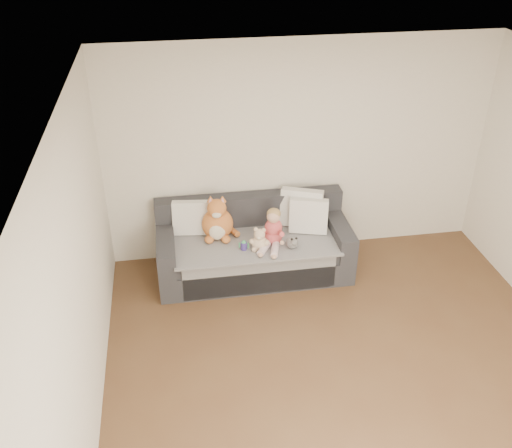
# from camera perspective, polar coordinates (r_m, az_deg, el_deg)

# --- Properties ---
(room_shell) EXTENTS (5.00, 5.00, 5.00)m
(room_shell) POSITION_cam_1_polar(r_m,az_deg,el_deg) (4.89, 9.83, -2.51)
(room_shell) COLOR brown
(room_shell) RESTS_ON ground
(sofa) EXTENTS (2.20, 0.94, 0.85)m
(sofa) POSITION_cam_1_polar(r_m,az_deg,el_deg) (6.63, -0.26, -2.43)
(sofa) COLOR #2B2C31
(sofa) RESTS_ON ground
(cushion_left) EXTENTS (0.45, 0.24, 0.40)m
(cushion_left) POSITION_cam_1_polar(r_m,az_deg,el_deg) (6.57, -6.47, 0.65)
(cushion_left) COLOR silver
(cushion_left) RESTS_ON sofa
(cushion_right_back) EXTENTS (0.53, 0.38, 0.46)m
(cushion_right_back) POSITION_cam_1_polar(r_m,az_deg,el_deg) (6.69, 4.56, 1.63)
(cushion_right_back) COLOR silver
(cushion_right_back) RESTS_ON sofa
(cushion_right_front) EXTENTS (0.47, 0.31, 0.41)m
(cushion_right_front) POSITION_cam_1_polar(r_m,az_deg,el_deg) (6.57, 5.28, 0.81)
(cushion_right_front) COLOR silver
(cushion_right_front) RESTS_ON sofa
(toddler) EXTENTS (0.33, 0.45, 0.44)m
(toddler) POSITION_cam_1_polar(r_m,az_deg,el_deg) (6.31, 1.68, -0.64)
(toddler) COLOR #CF4951
(toddler) RESTS_ON sofa
(plush_cat) EXTENTS (0.43, 0.37, 0.55)m
(plush_cat) POSITION_cam_1_polar(r_m,az_deg,el_deg) (6.45, -3.86, 0.22)
(plush_cat) COLOR #BB5229
(plush_cat) RESTS_ON sofa
(teddy_bear) EXTENTS (0.22, 0.18, 0.29)m
(teddy_bear) POSITION_cam_1_polar(r_m,az_deg,el_deg) (6.25, 0.36, -1.71)
(teddy_bear) COLOR tan
(teddy_bear) RESTS_ON sofa
(plush_cow) EXTENTS (0.13, 0.20, 0.16)m
(plush_cow) POSITION_cam_1_polar(r_m,az_deg,el_deg) (6.32, 3.65, -1.86)
(plush_cow) COLOR white
(plush_cow) RESTS_ON sofa
(sippy_cup) EXTENTS (0.11, 0.08, 0.13)m
(sippy_cup) POSITION_cam_1_polar(r_m,az_deg,el_deg) (6.28, -1.23, -2.08)
(sippy_cup) COLOR #423187
(sippy_cup) RESTS_ON sofa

